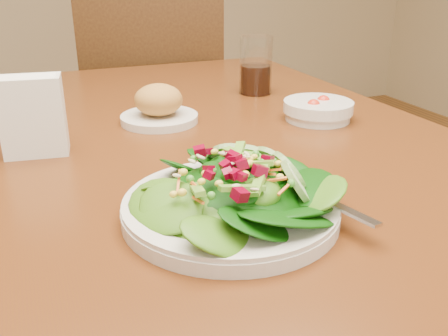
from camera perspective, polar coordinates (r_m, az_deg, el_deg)
The scene contains 7 objects.
dining_table at distance 0.88m, azimuth -2.31°, elevation -3.56°, with size 0.90×1.40×0.75m.
chair_far at distance 1.76m, azimuth -8.02°, elevation 5.74°, with size 0.54×0.55×1.00m.
salad_plate at distance 0.60m, azimuth 1.56°, elevation -3.05°, with size 0.26×0.26×0.08m.
bread_plate at distance 0.95m, azimuth -7.46°, elevation 6.94°, with size 0.15×0.15×0.07m.
tomato_bowl at distance 0.98m, azimuth 10.69°, elevation 6.54°, with size 0.13×0.13×0.04m.
drinking_glass at distance 1.16m, azimuth 3.65°, elevation 11.19°, with size 0.07×0.07×0.13m.
napkin_holder at distance 0.83m, azimuth -21.05°, elevation 5.79°, with size 0.10×0.07×0.12m.
Camera 1 is at (-0.26, -0.74, 1.04)m, focal length 40.00 mm.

